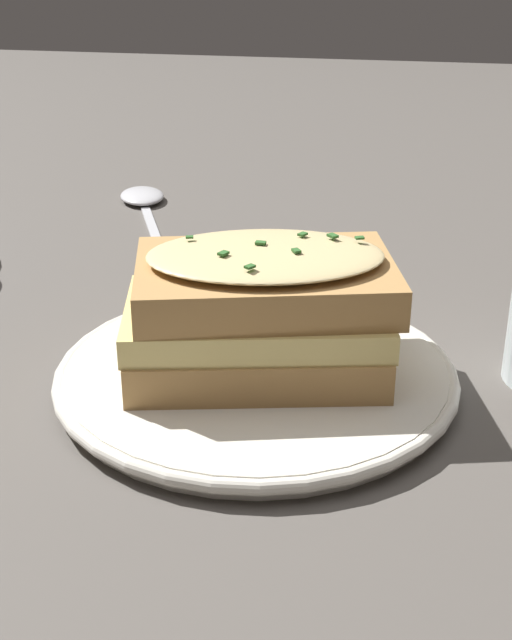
# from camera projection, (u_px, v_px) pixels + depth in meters

# --- Properties ---
(ground_plane) EXTENTS (2.40, 2.40, 0.00)m
(ground_plane) POSITION_uv_depth(u_px,v_px,m) (280.00, 366.00, 0.54)
(ground_plane) COLOR #514C47
(dinner_plate) EXTENTS (0.23, 0.23, 0.01)m
(dinner_plate) POSITION_uv_depth(u_px,v_px,m) (256.00, 375.00, 0.51)
(dinner_plate) COLOR silver
(dinner_plate) RESTS_ON ground_plane
(sandwich) EXTENTS (0.17, 0.13, 0.07)m
(sandwich) POSITION_uv_depth(u_px,v_px,m) (260.00, 310.00, 0.50)
(sandwich) COLOR #B2844C
(sandwich) RESTS_ON dinner_plate
(spoon) EXTENTS (0.09, 0.16, 0.01)m
(spoon) POSITION_uv_depth(u_px,v_px,m) (143.00, 199.00, 0.83)
(spoon) COLOR silver
(spoon) RESTS_ON ground_plane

